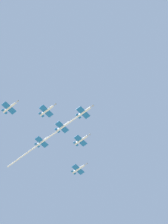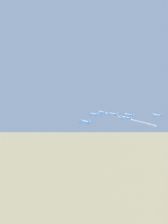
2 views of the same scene
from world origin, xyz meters
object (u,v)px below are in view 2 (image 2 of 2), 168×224
at_px(jet_lead, 117,116).
at_px(jet_starboard_outer, 86,122).
at_px(jet_starboard_inner, 129,115).
at_px(jet_port_outer, 114,114).
at_px(jet_center_rear, 158,115).
at_px(jet_port_trail, 127,118).
at_px(jet_port_inner, 95,114).

bearing_deg(jet_lead, jet_starboard_outer, -163.79).
xyz_separation_m(jet_starboard_inner, jet_port_outer, (9.59, 8.69, 1.58)).
bearing_deg(jet_starboard_inner, jet_center_rear, -45.00).
relative_size(jet_port_outer, jet_port_trail, 1.00).
height_order(jet_lead, jet_starboard_inner, jet_lead).
height_order(jet_port_outer, jet_port_trail, jet_port_outer).
bearing_deg(jet_port_trail, jet_port_inner, 129.81).
distance_m(jet_lead, jet_port_trail, 10.07).
bearing_deg(jet_port_inner, jet_lead, -22.72).
distance_m(jet_lead, jet_port_inner, 14.01).
height_order(jet_lead, jet_center_rear, jet_lead).
distance_m(jet_lead, jet_port_outer, 4.16).
height_order(jet_port_inner, jet_center_rear, jet_port_inner).
height_order(jet_starboard_outer, jet_center_rear, jet_starboard_outer).
bearing_deg(jet_center_rear, jet_port_inner, 161.57).
xyz_separation_m(jet_port_inner, jet_starboard_inner, (-20.70, -15.31, -2.13)).
relative_size(jet_port_inner, jet_starboard_outer, 1.00).
xyz_separation_m(jet_port_outer, jet_starboard_outer, (13.81, 24.62, -0.97)).
bearing_deg(jet_starboard_outer, jet_lead, 16.21).
relative_size(jet_center_rear, jet_port_trail, 1.00).
height_order(jet_port_inner, jet_starboard_outer, jet_port_inner).
xyz_separation_m(jet_port_outer, jet_port_trail, (-8.42, 11.39, -0.24)).
xyz_separation_m(jet_port_inner, jet_starboard_outer, (2.70, 18.00, -1.52)).
height_order(jet_lead, jet_port_trail, jet_port_trail).
xyz_separation_m(jet_lead, jet_starboard_outer, (16.25, 21.32, -0.27)).
distance_m(jet_port_inner, jet_starboard_inner, 25.83).
distance_m(jet_port_inner, jet_port_outer, 12.95).
xyz_separation_m(jet_lead, jet_center_rear, (-25.15, -9.29, -0.29)).
bearing_deg(jet_starboard_outer, jet_port_outer, 24.23).
bearing_deg(jet_port_trail, jet_starboard_inner, 50.19).
distance_m(jet_port_inner, jet_port_trail, 20.12).
bearing_deg(jet_starboard_outer, jet_port_inner, 45.00).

